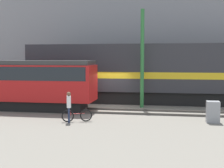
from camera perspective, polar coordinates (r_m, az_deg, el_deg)
The scene contains 10 objects.
ground_plane at distance 22.75m, azimuth -0.51°, elevation -4.34°, with size 120.00×120.00×0.00m, color slate.
track_near at distance 20.99m, azimuth -1.40°, elevation -4.92°, with size 60.00×1.51×0.14m.
track_far at distance 25.52m, azimuth 0.62°, elevation -3.19°, with size 60.00×1.51×0.14m.
building_backdrop at distance 33.24m, azimuth 2.83°, elevation 8.84°, with size 30.95×6.00×11.93m.
freight_locomotive at distance 24.99m, azimuth 7.95°, elevation 2.10°, with size 20.31×3.04×5.28m.
streetcar at distance 22.81m, azimuth -17.05°, elevation 0.43°, with size 11.06×2.54×3.43m.
bicycle at distance 17.83m, azimuth -6.43°, elevation -5.77°, with size 1.64×0.72×0.76m.
person at distance 17.55m, azimuth -7.90°, elevation -3.63°, with size 0.33×0.41×1.73m.
utility_pole_left at distance 22.69m, azimuth 5.55°, elevation 4.61°, with size 0.27×0.27×7.10m.
signal_box at distance 18.37m, azimuth 17.96°, elevation -4.88°, with size 0.70×0.60×1.20m.
Camera 1 is at (4.00, -22.11, 3.61)m, focal length 50.00 mm.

